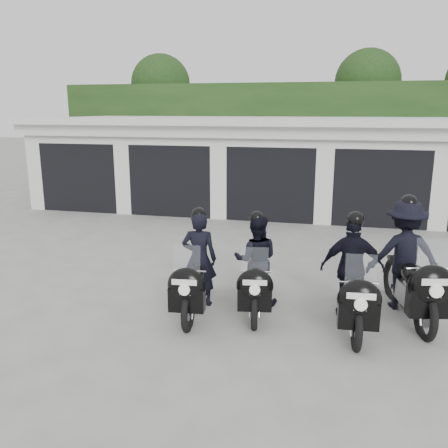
% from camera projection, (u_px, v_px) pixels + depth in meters
% --- Properties ---
extents(ground, '(80.00, 80.00, 0.00)m').
position_uv_depth(ground, '(229.00, 287.00, 8.97)').
color(ground, '#9C9B96').
rests_on(ground, ground).
extents(garage_block, '(16.40, 6.80, 2.96)m').
position_uv_depth(garage_block, '(281.00, 164.00, 16.25)').
color(garage_block, silver).
rests_on(garage_block, ground).
extents(background_vegetation, '(20.00, 3.90, 5.80)m').
position_uv_depth(background_vegetation, '(303.00, 120.00, 20.44)').
color(background_vegetation, '#193613').
rests_on(background_vegetation, ground).
extents(police_bike_a, '(0.72, 2.02, 1.76)m').
position_uv_depth(police_bike_a, '(196.00, 271.00, 7.78)').
color(police_bike_a, black).
rests_on(police_bike_a, ground).
extents(police_bike_b, '(0.87, 1.93, 1.69)m').
position_uv_depth(police_bike_b, '(256.00, 267.00, 7.91)').
color(police_bike_b, black).
rests_on(police_bike_b, ground).
extents(police_bike_c, '(1.02, 2.09, 1.82)m').
position_uv_depth(police_bike_c, '(353.00, 276.00, 7.32)').
color(police_bike_c, black).
rests_on(police_bike_c, ground).
extents(police_bike_d, '(1.30, 2.28, 2.00)m').
position_uv_depth(police_bike_d, '(407.00, 262.00, 7.71)').
color(police_bike_d, black).
rests_on(police_bike_d, ground).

